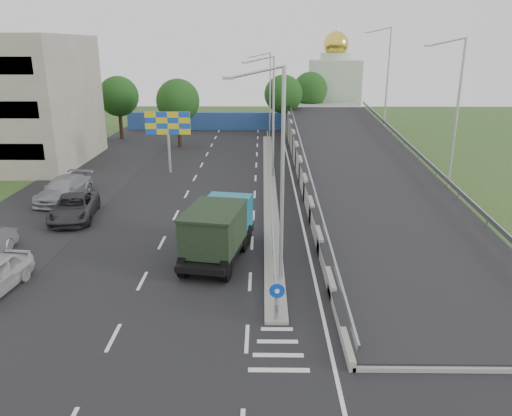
{
  "coord_description": "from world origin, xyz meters",
  "views": [
    {
      "loc": [
        -0.63,
        -16.09,
        11.04
      ],
      "look_at": [
        -0.97,
        10.97,
        2.2
      ],
      "focal_mm": 35.0,
      "sensor_mm": 36.0,
      "label": 1
    }
  ],
  "objects_px": {
    "sign_bollard": "(277,302)",
    "billboard": "(168,127)",
    "church": "(334,86)",
    "dump_truck": "(218,228)",
    "lamp_post_near": "(278,167)",
    "parked_car_c": "(74,208)",
    "lamp_post_mid": "(271,111)",
    "lamp_post_far": "(269,91)",
    "parked_car_d": "(64,189)"
  },
  "relations": [
    {
      "from": "church",
      "to": "billboard",
      "type": "bearing_deg",
      "value": -120.7
    },
    {
      "from": "sign_bollard",
      "to": "billboard",
      "type": "relative_size",
      "value": 0.3
    },
    {
      "from": "parked_car_c",
      "to": "parked_car_d",
      "type": "distance_m",
      "value": 4.77
    },
    {
      "from": "billboard",
      "to": "dump_truck",
      "type": "xyz_separation_m",
      "value": [
        6.03,
        -18.98,
        -2.5
      ]
    },
    {
      "from": "sign_bollard",
      "to": "dump_truck",
      "type": "bearing_deg",
      "value": 113.43
    },
    {
      "from": "parked_car_d",
      "to": "billboard",
      "type": "bearing_deg",
      "value": 60.9
    },
    {
      "from": "sign_bollard",
      "to": "lamp_post_far",
      "type": "height_order",
      "value": "lamp_post_far"
    },
    {
      "from": "church",
      "to": "sign_bollard",
      "type": "bearing_deg",
      "value": -99.81
    },
    {
      "from": "lamp_post_near",
      "to": "church",
      "type": "distance_m",
      "value": 54.9
    },
    {
      "from": "billboard",
      "to": "lamp_post_mid",
      "type": "bearing_deg",
      "value": -12.38
    },
    {
      "from": "lamp_post_far",
      "to": "parked_car_d",
      "type": "xyz_separation_m",
      "value": [
        -15.5,
        -26.58,
        -4.95
      ]
    },
    {
      "from": "lamp_post_far",
      "to": "billboard",
      "type": "distance_m",
      "value": 20.24
    },
    {
      "from": "sign_bollard",
      "to": "lamp_post_mid",
      "type": "relative_size",
      "value": 0.17
    },
    {
      "from": "church",
      "to": "dump_truck",
      "type": "bearing_deg",
      "value": -104.27
    },
    {
      "from": "dump_truck",
      "to": "parked_car_d",
      "type": "bearing_deg",
      "value": 150.49
    },
    {
      "from": "sign_bollard",
      "to": "dump_truck",
      "type": "distance_m",
      "value": 7.49
    },
    {
      "from": "lamp_post_near",
      "to": "lamp_post_far",
      "type": "distance_m",
      "value": 40.0
    },
    {
      "from": "sign_bollard",
      "to": "billboard",
      "type": "bearing_deg",
      "value": 109.21
    },
    {
      "from": "lamp_post_mid",
      "to": "lamp_post_far",
      "type": "xyz_separation_m",
      "value": [
        0.0,
        20.0,
        0.0
      ]
    },
    {
      "from": "sign_bollard",
      "to": "church",
      "type": "height_order",
      "value": "church"
    },
    {
      "from": "lamp_post_far",
      "to": "parked_car_d",
      "type": "distance_m",
      "value": 31.17
    },
    {
      "from": "lamp_post_near",
      "to": "parked_car_c",
      "type": "height_order",
      "value": "lamp_post_near"
    },
    {
      "from": "sign_bollard",
      "to": "dump_truck",
      "type": "xyz_separation_m",
      "value": [
        -2.97,
        6.84,
        0.66
      ]
    },
    {
      "from": "parked_car_c",
      "to": "parked_car_d",
      "type": "bearing_deg",
      "value": 109.8
    },
    {
      "from": "parked_car_c",
      "to": "church",
      "type": "bearing_deg",
      "value": 54.04
    },
    {
      "from": "sign_bollard",
      "to": "lamp_post_near",
      "type": "bearing_deg",
      "value": 88.36
    },
    {
      "from": "lamp_post_near",
      "to": "parked_car_c",
      "type": "relative_size",
      "value": 1.78
    },
    {
      "from": "sign_bollard",
      "to": "parked_car_c",
      "type": "relative_size",
      "value": 0.29
    },
    {
      "from": "billboard",
      "to": "parked_car_c",
      "type": "distance_m",
      "value": 13.85
    },
    {
      "from": "lamp_post_near",
      "to": "lamp_post_mid",
      "type": "height_order",
      "value": "same"
    },
    {
      "from": "church",
      "to": "dump_truck",
      "type": "distance_m",
      "value": 52.73
    },
    {
      "from": "lamp_post_near",
      "to": "parked_car_d",
      "type": "relative_size",
      "value": 1.7
    },
    {
      "from": "church",
      "to": "parked_car_d",
      "type": "xyz_separation_m",
      "value": [
        -25.39,
        -40.58,
        -4.45
      ]
    },
    {
      "from": "lamp_post_near",
      "to": "lamp_post_far",
      "type": "xyz_separation_m",
      "value": [
        0.0,
        40.0,
        0.0
      ]
    },
    {
      "from": "church",
      "to": "lamp_post_mid",
      "type": "bearing_deg",
      "value": -106.22
    },
    {
      "from": "church",
      "to": "parked_car_d",
      "type": "height_order",
      "value": "church"
    },
    {
      "from": "sign_bollard",
      "to": "parked_car_c",
      "type": "xyz_separation_m",
      "value": [
        -13.13,
        13.05,
        -0.24
      ]
    },
    {
      "from": "church",
      "to": "lamp_post_near",
      "type": "bearing_deg",
      "value": -100.38
    },
    {
      "from": "sign_bollard",
      "to": "church",
      "type": "relative_size",
      "value": 0.12
    },
    {
      "from": "sign_bollard",
      "to": "church",
      "type": "distance_m",
      "value": 58.84
    },
    {
      "from": "lamp_post_mid",
      "to": "parked_car_d",
      "type": "relative_size",
      "value": 1.7
    },
    {
      "from": "lamp_post_far",
      "to": "billboard",
      "type": "xyz_separation_m",
      "value": [
        -9.11,
        -18.0,
        -1.62
      ]
    },
    {
      "from": "lamp_post_near",
      "to": "parked_car_c",
      "type": "distance_m",
      "value": 16.9
    },
    {
      "from": "sign_bollard",
      "to": "parked_car_c",
      "type": "distance_m",
      "value": 18.51
    },
    {
      "from": "church",
      "to": "dump_truck",
      "type": "xyz_separation_m",
      "value": [
        -12.97,
        -50.98,
        -3.62
      ]
    },
    {
      "from": "parked_car_c",
      "to": "parked_car_d",
      "type": "height_order",
      "value": "parked_car_d"
    },
    {
      "from": "lamp_post_mid",
      "to": "lamp_post_far",
      "type": "bearing_deg",
      "value": 90.0
    },
    {
      "from": "lamp_post_mid",
      "to": "lamp_post_far",
      "type": "distance_m",
      "value": 20.0
    },
    {
      "from": "parked_car_d",
      "to": "sign_bollard",
      "type": "bearing_deg",
      "value": -40.66
    },
    {
      "from": "sign_bollard",
      "to": "billboard",
      "type": "distance_m",
      "value": 27.53
    }
  ]
}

